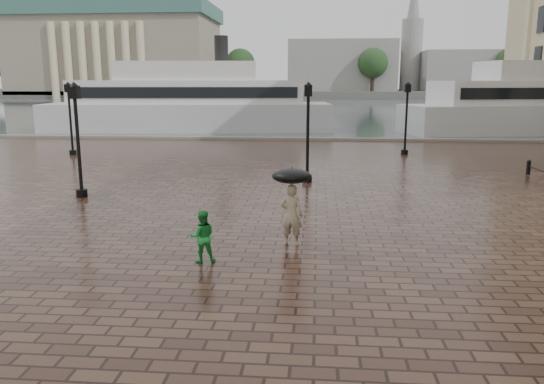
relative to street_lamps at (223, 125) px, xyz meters
The scene contains 12 objects.
ground 17.72m from the street_lamps, 85.10° to the right, with size 300.00×300.00×0.00m, color #341F17.
harbour_water 74.55m from the street_lamps, 88.85° to the left, with size 240.00×240.00×0.00m, color #495559.
quay_edge 14.76m from the street_lamps, 84.09° to the left, with size 80.00×0.60×0.30m, color slate.
far_shore 142.51m from the street_lamps, 89.40° to the left, with size 300.00×60.00×2.00m, color #4C4C47.
museum 138.40m from the street_lamps, 112.83° to the left, with size 57.00×32.50×26.00m.
distant_skyline 141.67m from the street_lamps, 69.46° to the left, with size 102.50×22.00×33.00m.
far_trees 120.72m from the street_lamps, 89.29° to the left, with size 188.00×8.00×13.50m.
street_lamps is the anchor object (origin of this frame).
adult_pedestrian 14.01m from the street_lamps, 72.23° to the right, with size 0.64×0.42×1.76m, color tan.
child_pedestrian 15.14m from the street_lamps, 82.12° to the right, with size 0.66×0.51×1.36m, color #1B9236.
ferry_near 23.24m from the street_lamps, 108.11° to the left, with size 27.08×9.28×8.70m.
umbrella 13.93m from the street_lamps, 72.23° to the right, with size 1.10×1.10×1.16m.
Camera 1 is at (3.44, -10.18, 4.54)m, focal length 35.00 mm.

